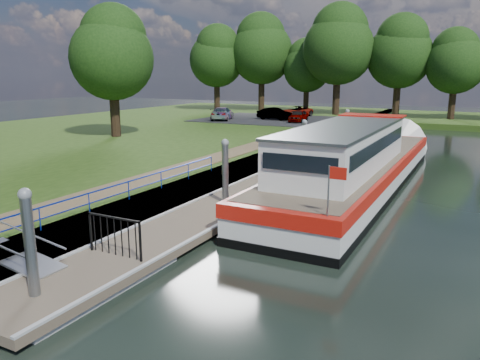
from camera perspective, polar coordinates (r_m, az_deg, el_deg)
The scene contains 17 objects.
ground at distance 12.54m, azimuth -21.71°, elevation -13.61°, with size 160.00×160.00×0.00m, color black.
riverbank at distance 35.11m, azimuth -22.71°, elevation 3.58°, with size 32.00×90.00×0.78m, color #284313.
bank_edge at distance 25.37m, azimuth 0.38°, elevation 1.40°, with size 1.10×90.00×0.78m, color #473D2D.
footpath at distance 20.59m, azimuth -13.22°, elevation -0.44°, with size 1.60×40.00×0.05m, color brown.
carpark at distance 49.49m, azimuth 3.87°, elevation 7.41°, with size 14.00×12.00×0.06m, color black.
blue_fence at distance 15.89m, azimuth -20.50°, elevation -2.90°, with size 0.04×18.04×0.72m.
pontoon at distance 22.58m, azimuth 3.82°, elevation -0.59°, with size 2.50×30.00×0.56m.
mooring_piles at distance 22.35m, azimuth 3.86°, elevation 2.14°, with size 0.30×27.30×3.55m.
gangway at distance 13.94m, azimuth -25.42°, elevation -8.48°, with size 2.58×1.00×0.92m.
gate_panel at distance 13.51m, azimuth -15.06°, elevation -5.95°, with size 1.85×0.05×1.15m.
barge at distance 23.59m, azimuth 14.33°, elevation 1.87°, with size 4.36×21.15×4.78m.
horizon_trees at distance 56.83m, azimuth 17.56°, elevation 14.76°, with size 54.38×10.03×12.87m.
bank_tree_a at distance 36.85m, azimuth -15.30°, elevation 14.86°, with size 6.12×6.12×9.72m.
car_a at distance 46.71m, azimuth 7.14°, elevation 7.78°, with size 1.38×3.44×1.17m, color #999999.
car_b at distance 48.54m, azimuth 4.27°, elevation 8.05°, with size 1.29×3.69×1.22m, color #999999.
car_c at distance 48.46m, azimuth -2.20°, elevation 8.12°, with size 1.82×4.48×1.30m, color #999999.
car_d at distance 52.48m, azimuth 6.92°, elevation 8.30°, with size 1.89×4.09×1.14m, color #999999.
Camera 1 is at (8.80, -7.13, 5.37)m, focal length 35.00 mm.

